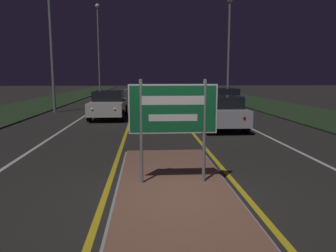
{
  "coord_description": "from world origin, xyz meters",
  "views": [
    {
      "loc": [
        -0.57,
        -6.08,
        2.32
      ],
      "look_at": [
        0.0,
        2.11,
        1.08
      ],
      "focal_mm": 35.0,
      "sensor_mm": 36.0,
      "label": 1
    }
  ],
  "objects": [
    {
      "name": "car_approaching_0",
      "position": [
        -2.65,
        12.6,
        0.78
      ],
      "size": [
        1.93,
        4.65,
        1.51
      ],
      "color": "silver",
      "rests_on": "ground_plane"
    },
    {
      "name": "centre_line_yellow_right",
      "position": [
        1.38,
        25.0,
        0.0
      ],
      "size": [
        0.12,
        70.0,
        0.01
      ],
      "color": "gold",
      "rests_on": "ground_plane"
    },
    {
      "name": "lane_line_white_right",
      "position": [
        4.2,
        25.0,
        0.0
      ],
      "size": [
        0.12,
        70.0,
        0.01
      ],
      "color": "silver",
      "rests_on": "ground_plane"
    },
    {
      "name": "median_island",
      "position": [
        0.0,
        0.61,
        0.04
      ],
      "size": [
        2.38,
        6.26,
        0.1
      ],
      "color": "#999993",
      "rests_on": "ground_plane"
    },
    {
      "name": "ground_plane",
      "position": [
        0.0,
        0.0,
        0.0
      ],
      "size": [
        160.0,
        160.0,
        0.0
      ],
      "primitive_type": "plane",
      "color": "#282623"
    },
    {
      "name": "verge_right",
      "position": [
        9.5,
        20.0,
        0.04
      ],
      "size": [
        5.0,
        100.0,
        0.08
      ],
      "color": "#23381E",
      "rests_on": "ground_plane"
    },
    {
      "name": "car_receding_0",
      "position": [
        2.71,
        8.37,
        0.76
      ],
      "size": [
        2.01,
        4.18,
        1.47
      ],
      "color": "#B7B7BC",
      "rests_on": "ground_plane"
    },
    {
      "name": "streetlight_left_far",
      "position": [
        -6.26,
        35.71,
        6.83
      ],
      "size": [
        0.51,
        0.51,
        11.05
      ],
      "color": "gray",
      "rests_on": "ground_plane"
    },
    {
      "name": "centre_line_yellow_left",
      "position": [
        -1.38,
        25.0,
        0.0
      ],
      "size": [
        0.12,
        70.0,
        0.01
      ],
      "color": "gold",
      "rests_on": "ground_plane"
    },
    {
      "name": "highway_sign",
      "position": [
        0.0,
        0.6,
        1.58
      ],
      "size": [
        1.83,
        0.07,
        2.17
      ],
      "color": "gray",
      "rests_on": "median_island"
    },
    {
      "name": "streetlight_right_near",
      "position": [
        6.47,
        21.65,
        5.61
      ],
      "size": [
        0.5,
        0.5,
        8.86
      ],
      "color": "gray",
      "rests_on": "ground_plane"
    },
    {
      "name": "car_receding_1",
      "position": [
        5.75,
        19.47,
        0.76
      ],
      "size": [
        1.94,
        4.68,
        1.42
      ],
      "color": "navy",
      "rests_on": "ground_plane"
    },
    {
      "name": "verge_left",
      "position": [
        -9.5,
        20.0,
        0.04
      ],
      "size": [
        5.0,
        100.0,
        0.08
      ],
      "color": "#23381E",
      "rests_on": "ground_plane"
    },
    {
      "name": "edge_line_white_left",
      "position": [
        -7.2,
        25.0,
        0.0
      ],
      "size": [
        0.1,
        70.0,
        0.01
      ],
      "color": "silver",
      "rests_on": "ground_plane"
    },
    {
      "name": "lane_line_white_left",
      "position": [
        -4.2,
        25.0,
        0.0
      ],
      "size": [
        0.12,
        70.0,
        0.01
      ],
      "color": "silver",
      "rests_on": "ground_plane"
    },
    {
      "name": "edge_line_white_right",
      "position": [
        7.2,
        25.0,
        0.0
      ],
      "size": [
        0.1,
        70.0,
        0.01
      ],
      "color": "silver",
      "rests_on": "ground_plane"
    }
  ]
}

